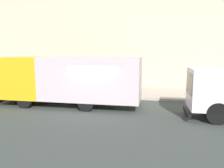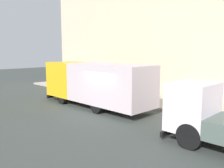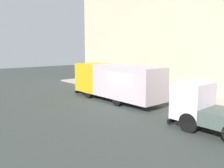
# 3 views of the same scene
# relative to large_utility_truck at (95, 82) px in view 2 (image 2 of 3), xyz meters

# --- Properties ---
(ground) EXTENTS (80.00, 80.00, 0.00)m
(ground) POSITION_rel_large_utility_truck_xyz_m (-0.79, -1.75, -1.65)
(ground) COLOR #3A403C
(sidewalk) EXTENTS (3.61, 30.00, 0.16)m
(sidewalk) POSITION_rel_large_utility_truck_xyz_m (4.02, -1.75, -1.57)
(sidewalk) COLOR #B1A597
(sidewalk) RESTS_ON ground
(building_facade) EXTENTS (0.50, 30.00, 10.84)m
(building_facade) POSITION_rel_large_utility_truck_xyz_m (6.32, -1.75, 3.77)
(building_facade) COLOR beige
(building_facade) RESTS_ON ground
(large_utility_truck) EXTENTS (2.49, 8.54, 2.91)m
(large_utility_truck) POSITION_rel_large_utility_truck_xyz_m (0.00, 0.00, 0.00)
(large_utility_truck) COLOR yellow
(large_utility_truck) RESTS_ON ground
(small_flatbed_truck) EXTENTS (2.06, 5.16, 2.44)m
(small_flatbed_truck) POSITION_rel_large_utility_truck_xyz_m (-1.16, -8.58, -0.51)
(small_flatbed_truck) COLOR white
(small_flatbed_truck) RESTS_ON ground
(pedestrian_walking) EXTENTS (0.43, 0.43, 1.71)m
(pedestrian_walking) POSITION_rel_large_utility_truck_xyz_m (5.30, 1.26, -0.59)
(pedestrian_walking) COLOR black
(pedestrian_walking) RESTS_ON sidewalk
(traffic_cone_orange) EXTENTS (0.46, 0.46, 0.65)m
(traffic_cone_orange) POSITION_rel_large_utility_truck_xyz_m (2.94, 3.85, -1.16)
(traffic_cone_orange) COLOR orange
(traffic_cone_orange) RESTS_ON sidewalk
(street_sign_post) EXTENTS (0.44, 0.08, 2.38)m
(street_sign_post) POSITION_rel_large_utility_truck_xyz_m (2.50, 0.19, -0.08)
(street_sign_post) COLOR #4C5156
(street_sign_post) RESTS_ON sidewalk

